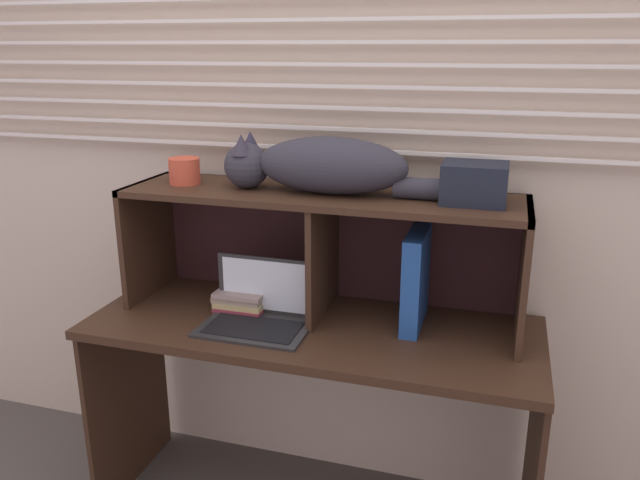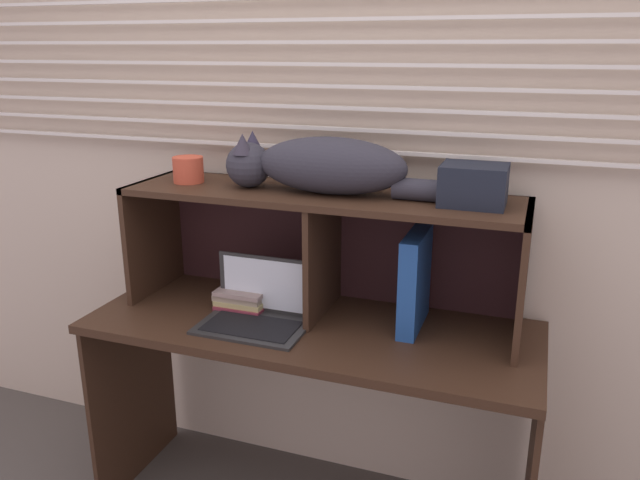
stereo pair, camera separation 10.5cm
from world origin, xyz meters
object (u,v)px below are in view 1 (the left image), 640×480
laptop (259,313)px  small_basket (185,171)px  book_stack (249,294)px  binder_upright (416,279)px  storage_box (474,183)px  cat (322,166)px

laptop → small_basket: bearing=155.0°
laptop → book_stack: size_ratio=1.38×
binder_upright → book_stack: 0.60m
small_basket → storage_box: size_ratio=0.55×
binder_upright → book_stack: bearing=179.9°
book_stack → cat: bearing=-0.2°
small_basket → laptop: bearing=-25.0°
cat → storage_box: bearing=-0.0°
cat → laptop: (-0.17, -0.15, -0.47)m
laptop → book_stack: (-0.10, 0.15, -0.01)m
laptop → cat: bearing=41.4°
book_stack → binder_upright: bearing=-0.1°
book_stack → small_basket: bearing=-179.7°
laptop → storage_box: bearing=13.1°
book_stack → laptop: bearing=-56.3°
cat → storage_box: 0.48m
book_stack → small_basket: (-0.22, -0.00, 0.43)m
small_basket → storage_box: 0.97m
binder_upright → small_basket: (-0.81, 0.00, 0.31)m
laptop → binder_upright: 0.52m
cat → book_stack: size_ratio=3.38×
cat → laptop: size_ratio=2.45×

